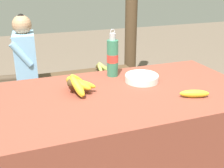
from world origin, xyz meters
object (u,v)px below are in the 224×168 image
(banana_bunch_ripe, at_px, (77,83))
(wooden_bench, at_px, (56,82))
(loose_banana_front, at_px, (194,94))
(seated_vendor, at_px, (21,62))
(serving_bowl, at_px, (142,78))
(water_bottle, at_px, (112,57))
(banana_bunch_green, at_px, (101,67))

(banana_bunch_ripe, bearing_deg, wooden_bench, 86.64)
(loose_banana_front, relative_size, seated_vendor, 0.16)
(loose_banana_front, relative_size, wooden_bench, 0.10)
(banana_bunch_ripe, bearing_deg, seated_vendor, 100.80)
(seated_vendor, bearing_deg, loose_banana_front, 121.98)
(loose_banana_front, xyz_separation_m, seated_vendor, (-0.86, 1.61, -0.18))
(serving_bowl, xyz_separation_m, seated_vendor, (-0.69, 1.28, -0.19))
(serving_bowl, height_order, water_bottle, water_bottle)
(seated_vendor, bearing_deg, banana_bunch_ripe, 104.81)
(seated_vendor, bearing_deg, wooden_bench, -171.02)
(water_bottle, height_order, banana_bunch_green, water_bottle)
(loose_banana_front, bearing_deg, banana_bunch_ripe, 154.43)
(banana_bunch_ripe, height_order, water_bottle, water_bottle)
(banana_bunch_ripe, relative_size, serving_bowl, 1.18)
(serving_bowl, bearing_deg, seated_vendor, 118.30)
(serving_bowl, distance_m, banana_bunch_green, 1.35)
(water_bottle, height_order, loose_banana_front, water_bottle)
(serving_bowl, bearing_deg, water_bottle, 129.75)
(loose_banana_front, distance_m, wooden_bench, 1.78)
(water_bottle, bearing_deg, banana_bunch_green, 76.06)
(water_bottle, bearing_deg, loose_banana_front, -58.47)
(banana_bunch_ripe, height_order, wooden_bench, banana_bunch_ripe)
(water_bottle, distance_m, wooden_bench, 1.29)
(banana_bunch_ripe, xyz_separation_m, loose_banana_front, (0.60, -0.29, -0.04))
(seated_vendor, xyz_separation_m, banana_bunch_green, (0.83, 0.02, -0.15))
(serving_bowl, relative_size, water_bottle, 0.68)
(serving_bowl, bearing_deg, wooden_bench, 105.29)
(serving_bowl, height_order, seated_vendor, seated_vendor)
(water_bottle, xyz_separation_m, loose_banana_front, (0.31, -0.50, -0.11))
(seated_vendor, relative_size, banana_bunch_green, 4.69)
(banana_bunch_green, bearing_deg, wooden_bench, 179.46)
(banana_bunch_ripe, relative_size, loose_banana_front, 1.50)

